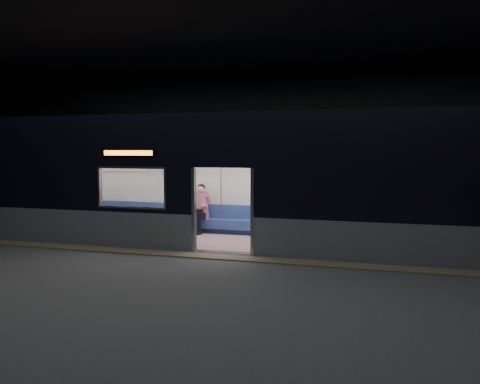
% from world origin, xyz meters
% --- Properties ---
extents(station_floor, '(24.00, 14.00, 0.01)m').
position_xyz_m(station_floor, '(0.00, 0.00, -0.01)').
color(station_floor, '#47494C').
rests_on(station_floor, ground).
extents(station_envelope, '(24.00, 14.00, 5.00)m').
position_xyz_m(station_envelope, '(0.00, 0.00, 3.66)').
color(station_envelope, black).
rests_on(station_envelope, station_floor).
extents(tactile_strip, '(22.80, 0.50, 0.03)m').
position_xyz_m(tactile_strip, '(0.00, 0.55, 0.01)').
color(tactile_strip, '#8C7F59').
rests_on(tactile_strip, station_floor).
extents(metro_car, '(18.00, 3.04, 3.35)m').
position_xyz_m(metro_car, '(-0.00, 2.54, 1.85)').
color(metro_car, gray).
rests_on(metro_car, station_floor).
extents(passenger, '(0.42, 0.72, 1.43)m').
position_xyz_m(passenger, '(-1.56, 3.55, 0.82)').
color(passenger, black).
rests_on(passenger, metro_car).
extents(handbag, '(0.33, 0.31, 0.14)m').
position_xyz_m(handbag, '(-1.56, 3.31, 0.69)').
color(handbag, black).
rests_on(handbag, passenger).
extents(transit_map, '(0.97, 0.03, 0.63)m').
position_xyz_m(transit_map, '(5.00, 3.85, 1.46)').
color(transit_map, white).
rests_on(transit_map, metro_car).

